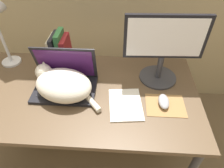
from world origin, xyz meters
name	(u,v)px	position (x,y,z in m)	size (l,w,h in m)	color
desk	(84,99)	(0.00, 0.38, 0.67)	(1.39, 0.75, 0.74)	brown
laptop	(65,81)	(-0.11, 0.40, 0.79)	(0.37, 0.25, 0.26)	black
cat	(62,84)	(-0.11, 0.35, 0.82)	(0.42, 0.33, 0.16)	beige
external_monitor	(164,47)	(0.46, 0.53, 0.97)	(0.46, 0.24, 0.43)	#333338
mousepad	(165,105)	(0.48, 0.29, 0.74)	(0.22, 0.17, 0.00)	olive
computer_mouse	(164,101)	(0.47, 0.30, 0.76)	(0.06, 0.11, 0.04)	#99999E
book_row	(60,50)	(-0.19, 0.65, 0.85)	(0.13, 0.16, 0.24)	beige
notepad	(126,104)	(0.26, 0.28, 0.74)	(0.21, 0.26, 0.01)	silver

